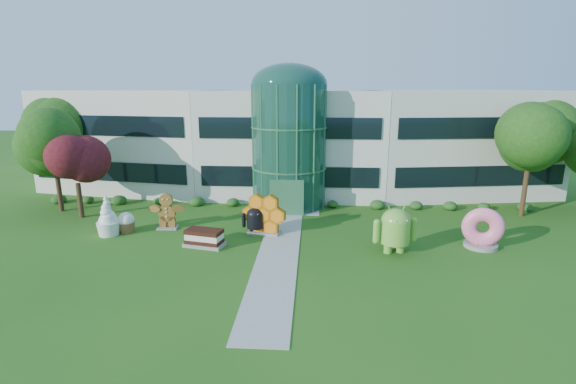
# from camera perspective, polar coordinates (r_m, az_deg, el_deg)

# --- Properties ---
(ground) EXTENTS (140.00, 140.00, 0.00)m
(ground) POSITION_cam_1_polar(r_m,az_deg,el_deg) (23.79, -1.59, -9.63)
(ground) COLOR #215114
(ground) RESTS_ON ground
(building) EXTENTS (46.00, 15.00, 9.30)m
(building) POSITION_cam_1_polar(r_m,az_deg,el_deg) (40.04, 0.67, 7.05)
(building) COLOR beige
(building) RESTS_ON ground
(atrium) EXTENTS (6.00, 6.00, 9.80)m
(atrium) POSITION_cam_1_polar(r_m,az_deg,el_deg) (34.07, 0.16, 6.23)
(atrium) COLOR #194738
(atrium) RESTS_ON ground
(walkway) EXTENTS (2.40, 20.00, 0.04)m
(walkway) POSITION_cam_1_polar(r_m,az_deg,el_deg) (25.62, -1.19, -7.79)
(walkway) COLOR #9E9E93
(walkway) RESTS_ON ground
(tree_red) EXTENTS (4.00, 4.00, 6.00)m
(tree_red) POSITION_cam_1_polar(r_m,az_deg,el_deg) (34.66, -26.86, 1.64)
(tree_red) COLOR #3F0C14
(tree_red) RESTS_ON ground
(trees_backdrop) EXTENTS (52.00, 8.00, 8.40)m
(trees_backdrop) POSITION_cam_1_polar(r_m,az_deg,el_deg) (35.15, 0.26, 5.32)
(trees_backdrop) COLOR #1D4411
(trees_backdrop) RESTS_ON ground
(android_green) EXTENTS (3.12, 2.40, 3.18)m
(android_green) POSITION_cam_1_polar(r_m,az_deg,el_deg) (25.41, 14.47, -4.67)
(android_green) COLOR #71B53A
(android_green) RESTS_ON ground
(android_black) EXTENTS (1.92, 1.30, 2.15)m
(android_black) POSITION_cam_1_polar(r_m,az_deg,el_deg) (28.02, -4.48, -3.59)
(android_black) COLOR black
(android_black) RESTS_ON ground
(donut) EXTENTS (2.71, 1.82, 2.58)m
(donut) POSITION_cam_1_polar(r_m,az_deg,el_deg) (28.16, 25.07, -4.38)
(donut) COLOR pink
(donut) RESTS_ON ground
(gingerbread) EXTENTS (2.80, 1.17, 2.54)m
(gingerbread) POSITION_cam_1_polar(r_m,az_deg,el_deg) (30.09, -16.24, -2.48)
(gingerbread) COLOR brown
(gingerbread) RESTS_ON ground
(ice_cream_sandwich) EXTENTS (2.65, 1.72, 1.09)m
(ice_cream_sandwich) POSITION_cam_1_polar(r_m,az_deg,el_deg) (26.43, -11.38, -6.16)
(ice_cream_sandwich) COLOR black
(ice_cream_sandwich) RESTS_ON ground
(honeycomb) EXTENTS (3.31, 1.74, 2.48)m
(honeycomb) POSITION_cam_1_polar(r_m,az_deg,el_deg) (27.88, -3.30, -3.31)
(honeycomb) COLOR orange
(honeycomb) RESTS_ON ground
(froyo) EXTENTS (2.12, 2.12, 2.74)m
(froyo) POSITION_cam_1_polar(r_m,az_deg,el_deg) (30.05, -23.48, -2.94)
(froyo) COLOR white
(froyo) RESTS_ON ground
(cupcake) EXTENTS (1.25, 1.25, 1.41)m
(cupcake) POSITION_cam_1_polar(r_m,az_deg,el_deg) (30.33, -21.24, -3.88)
(cupcake) COLOR white
(cupcake) RESTS_ON ground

